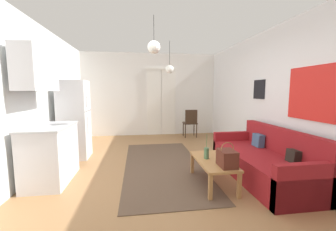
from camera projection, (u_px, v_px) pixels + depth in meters
name	position (u px, v px, depth m)	size (l,w,h in m)	color
ground_plane	(163.00, 181.00, 3.58)	(4.96, 7.88, 0.10)	#996D44
wall_back	(150.00, 95.00, 7.05)	(4.56, 0.13, 2.69)	white
wall_right	(289.00, 98.00, 3.73)	(0.12, 7.48, 2.69)	silver
wall_left	(12.00, 99.00, 3.11)	(0.12, 7.48, 2.69)	silver
area_rug	(163.00, 165.00, 4.21)	(1.47, 3.31, 0.01)	brown
couch	(265.00, 162.00, 3.59)	(0.90, 2.10, 0.84)	maroon
coffee_table	(213.00, 163.00, 3.32)	(0.49, 1.03, 0.40)	#A87542
bamboo_vase	(206.00, 153.00, 3.36)	(0.08, 0.08, 0.39)	#47704C
handbag	(227.00, 158.00, 3.01)	(0.22, 0.31, 0.35)	#512319
refrigerator	(75.00, 120.00, 4.61)	(0.60, 0.59, 1.69)	white
kitchen_counter	(47.00, 132.00, 3.38)	(0.61, 1.03, 2.13)	silver
accent_chair	(190.00, 122.00, 6.71)	(0.43, 0.41, 0.88)	#382619
pendant_lamp_near	(154.00, 47.00, 3.48)	(0.21, 0.21, 0.62)	black
pendant_lamp_far	(170.00, 69.00, 5.25)	(0.20, 0.20, 0.79)	black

